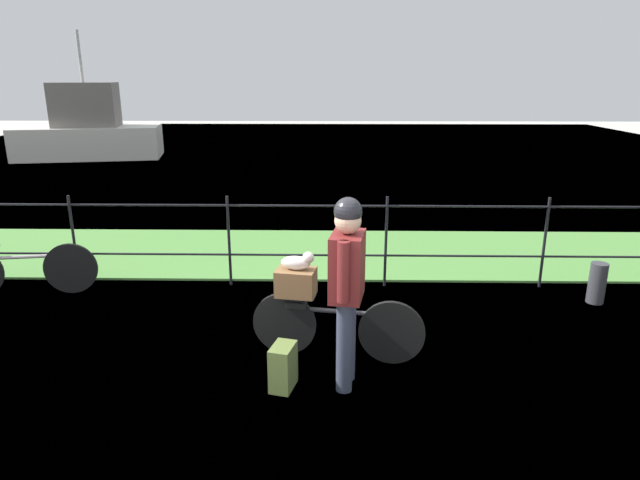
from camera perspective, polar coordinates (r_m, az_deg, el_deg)
name	(u,v)px	position (r m, az deg, el deg)	size (l,w,h in m)	color
ground_plane	(297,380)	(5.05, -2.44, -14.40)	(60.00, 60.00, 0.00)	beige
grass_strip	(311,253)	(8.39, -0.93, -1.31)	(27.00, 2.40, 0.03)	#569342
harbor_water	(321,163)	(17.45, 0.15, 8.08)	(30.00, 30.00, 0.00)	#60849E
iron_fence	(307,235)	(6.92, -1.34, 0.57)	(18.04, 0.04, 1.18)	black
bicycle_main	(335,326)	(5.25, 1.57, -8.96)	(1.64, 0.34, 0.62)	black
wooden_crate	(296,282)	(5.16, -2.53, -4.41)	(0.36, 0.27, 0.25)	brown
terrier_dog	(298,262)	(5.08, -2.28, -2.28)	(0.32, 0.19, 0.18)	silver
cyclist_person	(347,277)	(4.56, 2.84, -3.91)	(0.32, 0.53, 1.68)	#383D51
backpack_on_paving	(283,367)	(4.85, -3.88, -13.07)	(0.28, 0.18, 0.40)	olive
mooring_bollard	(597,283)	(7.31, 26.96, -4.02)	(0.20, 0.20, 0.50)	#38383D
bicycle_parked	(22,269)	(7.64, -28.70, -2.68)	(1.72, 0.35, 0.64)	black
moored_boat_near	(89,131)	(20.00, -23.02, 10.41)	(4.83, 2.79, 4.04)	silver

